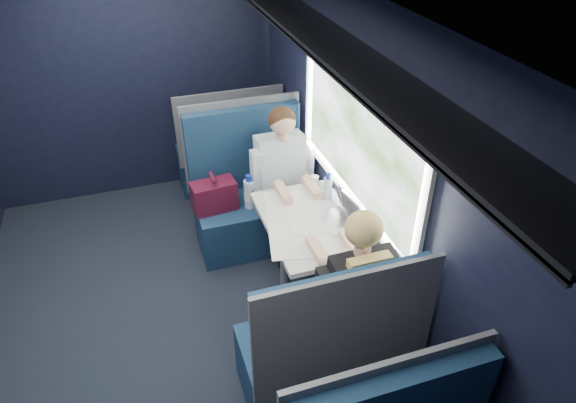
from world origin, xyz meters
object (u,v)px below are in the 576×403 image
object	(u,v)px
seat_bay_near	(250,200)
woman	(354,286)
seat_bay_far	(325,350)
seat_row_front	(228,153)
man	(284,176)
cup	(315,181)
bottle_small	(328,188)
laptop	(344,214)
table	(305,231)

from	to	relation	value
seat_bay_near	woman	bearing A→B (deg)	-80.34
seat_bay_far	woman	size ratio (longest dim) A/B	0.95
seat_row_front	man	bearing A→B (deg)	-77.17
seat_bay_near	cup	xyz separation A→B (m)	(0.44, -0.43, 0.36)
bottle_small	seat_row_front	bearing A→B (deg)	106.01
man	seat_bay_far	bearing A→B (deg)	-99.03
bottle_small	laptop	bearing A→B (deg)	-89.59
man	laptop	size ratio (longest dim) A/B	4.10
laptop	cup	distance (m)	0.51
seat_bay_far	laptop	world-z (taller)	seat_bay_far
man	cup	distance (m)	0.32
seat_row_front	woman	distance (m)	2.54
table	woman	world-z (taller)	woman
table	bottle_small	world-z (taller)	bottle_small
seat_row_front	seat_bay_far	bearing A→B (deg)	-90.00
table	seat_bay_far	distance (m)	0.93
seat_bay_near	laptop	bearing A→B (deg)	-63.43
laptop	seat_bay_far	bearing A→B (deg)	-119.15
laptop	cup	bearing A→B (deg)	93.44
seat_row_front	man	distance (m)	1.17
man	seat_row_front	bearing A→B (deg)	102.83
seat_bay_far	laptop	bearing A→B (deg)	60.85
man	bottle_small	bearing A→B (deg)	-66.88
bottle_small	seat_bay_near	bearing A→B (deg)	126.31
seat_bay_near	laptop	world-z (taller)	seat_bay_near
seat_bay_near	seat_row_front	xyz separation A→B (m)	(0.02, 0.93, -0.01)
seat_row_front	bottle_small	distance (m)	1.68
woman	cup	distance (m)	1.16
laptop	seat_bay_near	bearing A→B (deg)	116.57
man	seat_bay_near	bearing A→B (deg)	147.52
man	laptop	distance (m)	0.80
seat_row_front	laptop	bearing A→B (deg)	-76.42
laptop	bottle_small	distance (m)	0.30
seat_bay_far	laptop	size ratio (longest dim) A/B	3.90
seat_bay_near	woman	size ratio (longest dim) A/B	0.95
woman	laptop	bearing A→B (deg)	72.63
seat_bay_near	table	bearing A→B (deg)	-77.00
seat_row_front	man	xyz separation A→B (m)	(0.25, -1.10, 0.31)
cup	bottle_small	bearing A→B (deg)	-82.13
table	seat_bay_near	xyz separation A→B (m)	(-0.20, 0.87, -0.24)
table	laptop	size ratio (longest dim) A/B	3.10
seat_row_front	laptop	xyz separation A→B (m)	(0.45, -1.86, 0.39)
bottle_small	man	bearing A→B (deg)	113.12
man	woman	xyz separation A→B (m)	(0.00, -1.41, 0.01)
bottle_small	cup	bearing A→B (deg)	97.87
table	seat_row_front	size ratio (longest dim) A/B	0.86
man	laptop	xyz separation A→B (m)	(0.20, -0.77, 0.08)
laptop	cup	size ratio (longest dim) A/B	3.69
table	man	bearing A→B (deg)	84.48
table	seat_bay_far	world-z (taller)	seat_bay_far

